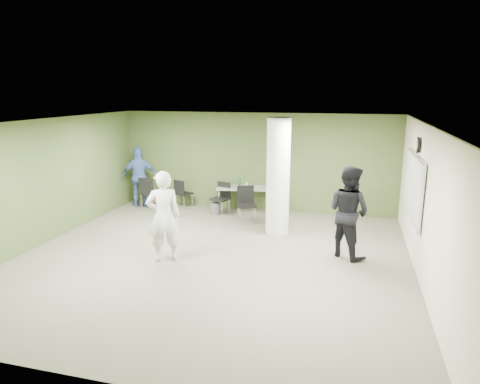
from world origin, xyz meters
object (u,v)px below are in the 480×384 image
(chair_back_left, at_px, (148,191))
(man_blue, at_px, (140,177))
(man_black, at_px, (348,212))
(woman_white, at_px, (164,216))
(folding_table, at_px, (245,189))

(chair_back_left, distance_m, man_blue, 0.57)
(chair_back_left, distance_m, man_black, 6.13)
(man_blue, bearing_deg, chair_back_left, 127.55)
(woman_white, bearing_deg, chair_back_left, -87.41)
(folding_table, xyz_separation_m, man_black, (2.89, -2.65, 0.28))
(folding_table, relative_size, chair_back_left, 1.72)
(chair_back_left, distance_m, woman_white, 4.06)
(chair_back_left, xyz_separation_m, man_black, (5.69, -2.27, 0.41))
(folding_table, height_order, man_black, man_black)
(folding_table, bearing_deg, chair_back_left, 178.61)
(chair_back_left, bearing_deg, man_black, 163.79)
(folding_table, height_order, man_blue, man_blue)
(woman_white, bearing_deg, man_blue, -84.75)
(woman_white, distance_m, man_blue, 4.46)
(chair_back_left, xyz_separation_m, man_blue, (-0.39, 0.24, 0.34))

